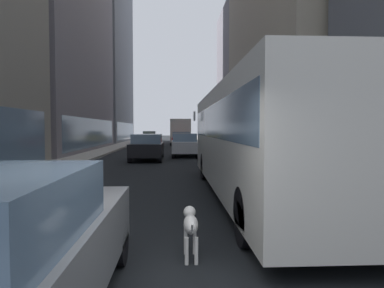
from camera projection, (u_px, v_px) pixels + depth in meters
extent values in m
plane|color=black|center=(170.00, 146.00, 38.46)|extent=(120.00, 120.00, 0.00)
cube|color=#9E9991|center=(118.00, 146.00, 38.15)|extent=(2.40, 110.00, 0.15)
cube|color=#ADA89E|center=(221.00, 145.00, 38.75)|extent=(2.40, 110.00, 0.15)
cube|color=slate|center=(94.00, 133.00, 29.84)|extent=(0.08, 17.29, 2.40)
cube|color=slate|center=(88.00, 18.00, 49.77)|extent=(10.72, 18.39, 35.90)
cube|color=slate|center=(126.00, 131.00, 50.78)|extent=(0.08, 16.55, 2.40)
cube|color=slate|center=(249.00, 133.00, 28.14)|extent=(0.08, 19.16, 2.40)
cube|color=slate|center=(255.00, 73.00, 48.67)|extent=(8.60, 18.03, 19.45)
cube|color=slate|center=(225.00, 131.00, 48.81)|extent=(0.08, 16.22, 2.40)
cube|color=silver|center=(256.00, 139.00, 9.88)|extent=(2.55, 11.50, 2.75)
cube|color=slate|center=(256.00, 121.00, 9.86)|extent=(2.57, 11.04, 0.90)
cube|color=black|center=(226.00, 160.00, 15.62)|extent=(2.55, 0.16, 0.44)
cylinder|color=black|center=(205.00, 166.00, 13.41)|extent=(0.30, 1.00, 1.00)
cylinder|color=black|center=(262.00, 166.00, 13.53)|extent=(0.30, 1.00, 1.00)
cylinder|color=black|center=(247.00, 217.00, 5.73)|extent=(0.30, 1.00, 1.00)
cylinder|color=black|center=(379.00, 215.00, 5.85)|extent=(0.30, 1.00, 1.00)
cube|color=silver|center=(194.00, 116.00, 14.90)|extent=(0.08, 0.24, 0.40)
cube|color=yellow|center=(150.00, 138.00, 46.57)|extent=(1.77, 4.53, 0.75)
cube|color=slate|center=(150.00, 133.00, 46.31)|extent=(1.62, 2.04, 0.55)
cylinder|color=black|center=(145.00, 140.00, 48.39)|extent=(0.22, 0.64, 0.64)
cylinder|color=black|center=(156.00, 140.00, 48.47)|extent=(0.22, 0.64, 0.64)
cylinder|color=black|center=(143.00, 141.00, 44.70)|extent=(0.22, 0.64, 0.64)
cylinder|color=black|center=(155.00, 141.00, 44.78)|extent=(0.22, 0.64, 0.64)
cylinder|color=black|center=(118.00, 243.00, 4.96)|extent=(0.22, 0.64, 0.64)
cube|color=black|center=(147.00, 149.00, 21.51)|extent=(1.91, 4.63, 0.75)
cube|color=slate|center=(147.00, 139.00, 21.25)|extent=(1.76, 2.08, 0.55)
cylinder|color=black|center=(137.00, 153.00, 23.37)|extent=(0.22, 0.64, 0.64)
cylinder|color=black|center=(162.00, 153.00, 23.46)|extent=(0.22, 0.64, 0.64)
cylinder|color=black|center=(130.00, 158.00, 19.58)|extent=(0.22, 0.64, 0.64)
cylinder|color=black|center=(160.00, 157.00, 19.67)|extent=(0.22, 0.64, 0.64)
cube|color=red|center=(181.00, 141.00, 35.29)|extent=(1.91, 4.41, 0.75)
cube|color=slate|center=(181.00, 135.00, 35.04)|extent=(1.76, 1.99, 0.55)
cylinder|color=black|center=(173.00, 144.00, 37.05)|extent=(0.22, 0.64, 0.64)
cylinder|color=black|center=(189.00, 144.00, 37.13)|extent=(0.22, 0.64, 0.64)
cylinder|color=black|center=(173.00, 146.00, 33.47)|extent=(0.22, 0.64, 0.64)
cylinder|color=black|center=(190.00, 145.00, 33.56)|extent=(0.22, 0.64, 0.64)
cube|color=#B7BABF|center=(184.00, 146.00, 24.52)|extent=(1.78, 4.50, 0.75)
cube|color=slate|center=(184.00, 137.00, 24.27)|extent=(1.64, 2.02, 0.55)
cylinder|color=black|center=(173.00, 150.00, 26.33)|extent=(0.22, 0.64, 0.64)
cylinder|color=black|center=(194.00, 150.00, 26.41)|extent=(0.22, 0.64, 0.64)
cylinder|color=black|center=(173.00, 154.00, 22.67)|extent=(0.22, 0.64, 0.64)
cylinder|color=black|center=(197.00, 154.00, 22.75)|extent=(0.22, 0.64, 0.64)
cube|color=#A51919|center=(180.00, 132.00, 44.55)|extent=(2.30, 2.00, 2.10)
cube|color=silver|center=(180.00, 130.00, 40.79)|extent=(2.30, 5.50, 2.60)
cylinder|color=black|center=(172.00, 140.00, 44.54)|extent=(0.28, 0.90, 0.90)
cylinder|color=black|center=(187.00, 140.00, 44.65)|extent=(0.28, 0.90, 0.90)
cylinder|color=black|center=(172.00, 142.00, 39.05)|extent=(0.28, 0.90, 0.90)
cylinder|color=black|center=(189.00, 142.00, 39.16)|extent=(0.28, 0.90, 0.90)
ellipsoid|color=white|center=(191.00, 224.00, 5.17)|extent=(0.22, 0.60, 0.26)
sphere|color=white|center=(190.00, 212.00, 5.55)|extent=(0.20, 0.20, 0.20)
sphere|color=black|center=(186.00, 211.00, 5.56)|extent=(0.07, 0.07, 0.07)
sphere|color=black|center=(193.00, 211.00, 5.57)|extent=(0.07, 0.07, 0.07)
cylinder|color=white|center=(192.00, 229.00, 4.77)|extent=(0.03, 0.16, 0.19)
cylinder|color=white|center=(186.00, 241.00, 5.39)|extent=(0.06, 0.06, 0.40)
cylinder|color=white|center=(195.00, 241.00, 5.40)|extent=(0.06, 0.06, 0.40)
cylinder|color=white|center=(187.00, 251.00, 4.97)|extent=(0.06, 0.06, 0.40)
cylinder|color=white|center=(196.00, 251.00, 4.98)|extent=(0.06, 0.06, 0.40)
sphere|color=black|center=(194.00, 220.00, 5.27)|extent=(0.04, 0.04, 0.04)
sphere|color=black|center=(187.00, 224.00, 5.09)|extent=(0.04, 0.04, 0.04)
sphere|color=black|center=(193.00, 224.00, 4.99)|extent=(0.04, 0.04, 0.04)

